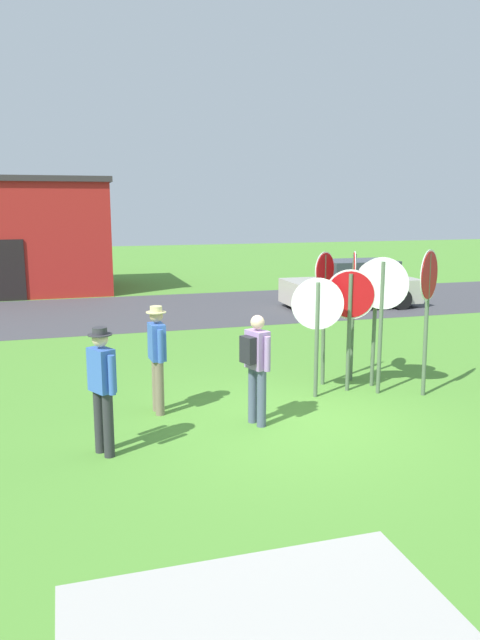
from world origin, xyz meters
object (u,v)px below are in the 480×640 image
at_px(stop_sign_tallest, 324,297).
at_px(person_in_blue, 102,384).
at_px(stop_sign_center_cluster, 350,308).
at_px(stop_sign_leaning_left, 317,316).
at_px(stop_sign_rear_right, 353,295).
at_px(parked_car_on_street, 352,286).
at_px(stop_sign_leaning_right, 428,295).
at_px(stop_sign_far_back, 375,301).
at_px(stop_sign_rear_left, 382,300).
at_px(person_in_teal, 157,353).
at_px(person_near_signs, 256,362).

height_order(stop_sign_tallest, person_in_blue, stop_sign_tallest).
bearing_deg(person_in_blue, stop_sign_center_cluster, 20.25).
bearing_deg(stop_sign_leaning_left, stop_sign_rear_right, 35.44).
xyz_separation_m(stop_sign_center_cluster, person_in_blue, (-4.37, -1.61, -0.52)).
relative_size(parked_car_on_street, stop_sign_leaning_right, 1.69).
xyz_separation_m(stop_sign_leaning_left, person_in_blue, (-3.70, -1.47, -0.44)).
bearing_deg(stop_sign_leaning_right, stop_sign_rear_right, 123.97).
relative_size(stop_sign_center_cluster, stop_sign_rear_right, 0.89).
bearing_deg(parked_car_on_street, stop_sign_center_cluster, -117.29).
bearing_deg(stop_sign_far_back, person_in_blue, -160.13).
height_order(parked_car_on_street, stop_sign_rear_left, stop_sign_rear_left).
distance_m(stop_sign_rear_right, person_in_blue, 5.27).
distance_m(stop_sign_tallest, person_in_teal, 3.31).
bearing_deg(stop_sign_leaning_right, stop_sign_center_cluster, 153.52).
relative_size(parked_car_on_street, stop_sign_rear_left, 1.79).
bearing_deg(stop_sign_rear_right, person_in_teal, -168.32).
bearing_deg(stop_sign_rear_right, person_in_blue, -154.93).
xyz_separation_m(parked_car_on_street, stop_sign_tallest, (-4.45, -7.61, 0.96)).
bearing_deg(stop_sign_leaning_right, stop_sign_leaning_left, 166.46).
distance_m(stop_sign_rear_left, person_in_teal, 3.96).
bearing_deg(parked_car_on_street, person_in_blue, -131.32).
bearing_deg(stop_sign_far_back, stop_sign_leaning_left, -165.86).
distance_m(stop_sign_far_back, person_near_signs, 3.04).
xyz_separation_m(person_near_signs, person_in_blue, (-2.28, -0.48, 0.00)).
distance_m(stop_sign_far_back, person_in_blue, 5.31).
bearing_deg(person_in_blue, person_in_teal, 56.50).
height_order(stop_sign_center_cluster, stop_sign_leaning_right, stop_sign_leaning_right).
height_order(stop_sign_center_cluster, person_near_signs, stop_sign_center_cluster).
xyz_separation_m(stop_sign_far_back, stop_sign_tallest, (-0.85, 0.34, 0.06)).
bearing_deg(stop_sign_rear_right, stop_sign_far_back, -61.88).
bearing_deg(stop_sign_leaning_right, stop_sign_far_back, 126.90).
xyz_separation_m(parked_car_on_street, stop_sign_leaning_left, (-4.87, -8.27, 0.74)).
height_order(stop_sign_rear_right, person_near_signs, stop_sign_rear_right).
relative_size(stop_sign_far_back, person_in_blue, 1.34).
bearing_deg(stop_sign_rear_left, person_in_teal, 178.79).
bearing_deg(stop_sign_rear_right, stop_sign_rear_left, -83.09).
bearing_deg(stop_sign_far_back, parked_car_on_street, 65.63).
xyz_separation_m(stop_sign_rear_right, stop_sign_leaning_right, (0.80, -1.19, 0.13)).
xyz_separation_m(stop_sign_far_back, stop_sign_leaning_right, (0.57, -0.76, 0.19)).
relative_size(stop_sign_leaning_left, stop_sign_far_back, 0.90).
bearing_deg(stop_sign_leaning_left, person_near_signs, -144.95).
distance_m(parked_car_on_street, person_in_teal, 11.28).
bearing_deg(stop_sign_tallest, person_in_blue, -152.61).
bearing_deg(stop_sign_leaning_left, parked_car_on_street, 59.51).
bearing_deg(person_in_teal, stop_sign_tallest, 12.44).
bearing_deg(person_near_signs, stop_sign_leaning_right, 9.54).
distance_m(stop_sign_rear_left, stop_sign_rear_right, 0.87).
height_order(stop_sign_leaning_left, stop_sign_rear_right, stop_sign_rear_right).
distance_m(stop_sign_leaning_left, person_in_teal, 2.78).
height_order(parked_car_on_street, person_near_signs, person_near_signs).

